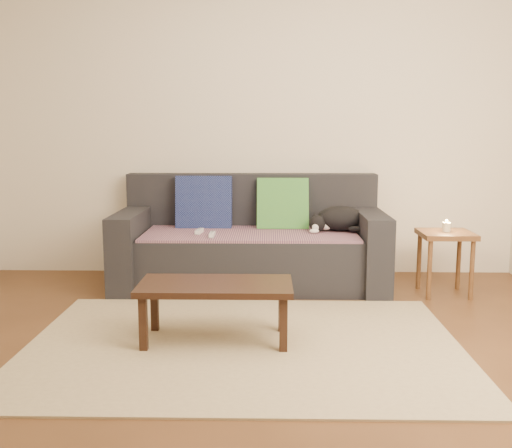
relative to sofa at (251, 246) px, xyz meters
name	(u,v)px	position (x,y,z in m)	size (l,w,h in m)	color
ground	(243,356)	(0.00, -1.57, -0.31)	(4.50, 4.50, 0.00)	brown
back_wall	(252,122)	(0.00, 0.43, 0.99)	(4.50, 0.04, 2.60)	beige
sofa	(251,246)	(0.00, 0.00, 0.00)	(2.10, 0.94, 0.87)	#232328
throw_blanket	(250,233)	(0.00, -0.09, 0.12)	(1.66, 0.74, 0.02)	#3E2647
cushion_navy	(204,204)	(-0.39, 0.17, 0.32)	(0.46, 0.11, 0.46)	#0F1541
cushion_green	(283,204)	(0.26, 0.17, 0.32)	(0.42, 0.11, 0.42)	#0D5845
cat	(339,219)	(0.70, -0.01, 0.23)	(0.49, 0.37, 0.20)	black
wii_remote_a	(199,231)	(-0.40, -0.14, 0.15)	(0.15, 0.04, 0.03)	white
wii_remote_b	(212,234)	(-0.28, -0.29, 0.15)	(0.15, 0.04, 0.03)	white
side_table	(446,243)	(1.48, -0.28, 0.09)	(0.39, 0.39, 0.48)	brown
candle	(446,227)	(1.48, -0.28, 0.21)	(0.06, 0.06, 0.09)	beige
rug	(244,345)	(0.00, -1.42, -0.30)	(2.50, 1.80, 0.01)	tan
coffee_table	(216,291)	(-0.17, -1.35, 0.00)	(0.89, 0.45, 0.36)	black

